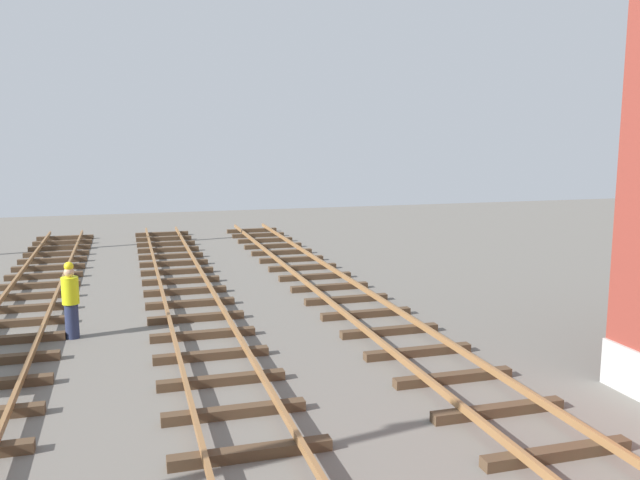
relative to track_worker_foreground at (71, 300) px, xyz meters
name	(u,v)px	position (x,y,z in m)	size (l,w,h in m)	color
track_worker_foreground	(71,300)	(0.00, 0.00, 0.00)	(0.40, 0.40, 1.87)	#262D4C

